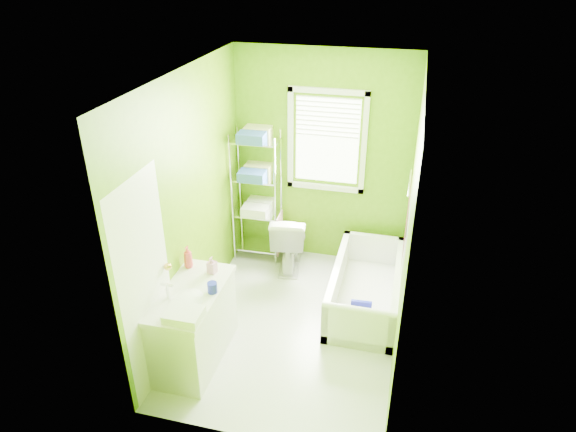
% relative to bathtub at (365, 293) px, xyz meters
% --- Properties ---
extents(ground, '(2.90, 2.90, 0.00)m').
position_rel_bathtub_xyz_m(ground, '(-0.69, -0.52, -0.16)').
color(ground, silver).
rests_on(ground, ground).
extents(room_envelope, '(2.14, 2.94, 2.62)m').
position_rel_bathtub_xyz_m(room_envelope, '(-0.69, -0.52, 1.39)').
color(room_envelope, '#598D06').
rests_on(room_envelope, ground).
extents(window, '(0.92, 0.05, 1.22)m').
position_rel_bathtub_xyz_m(window, '(-0.64, 0.90, 1.46)').
color(window, white).
rests_on(window, ground).
extents(door, '(0.09, 0.80, 2.00)m').
position_rel_bathtub_xyz_m(door, '(-1.73, -1.52, 0.84)').
color(door, white).
rests_on(door, ground).
extents(right_wall_decor, '(0.04, 1.48, 1.17)m').
position_rel_bathtub_xyz_m(right_wall_decor, '(0.35, -0.54, 1.16)').
color(right_wall_decor, '#460817').
rests_on(right_wall_decor, ground).
extents(bathtub, '(0.72, 1.54, 0.50)m').
position_rel_bathtub_xyz_m(bathtub, '(0.00, 0.00, 0.00)').
color(bathtub, white).
rests_on(bathtub, ground).
extents(toilet, '(0.52, 0.79, 0.75)m').
position_rel_bathtub_xyz_m(toilet, '(-1.00, 0.57, 0.22)').
color(toilet, white).
rests_on(toilet, ground).
extents(vanity, '(0.53, 1.03, 1.00)m').
position_rel_bathtub_xyz_m(vanity, '(-1.49, -1.22, 0.26)').
color(vanity, silver).
rests_on(vanity, ground).
extents(wire_shelf_unit, '(0.58, 0.46, 1.68)m').
position_rel_bathtub_xyz_m(wire_shelf_unit, '(-1.43, 0.71, 0.87)').
color(wire_shelf_unit, silver).
rests_on(wire_shelf_unit, ground).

